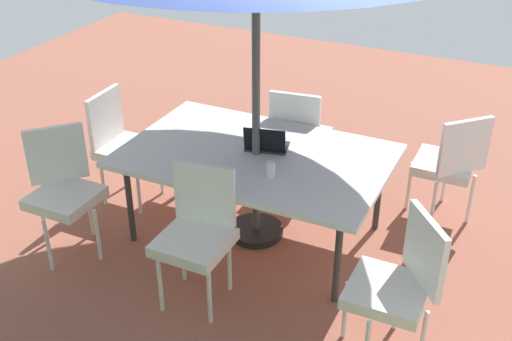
{
  "coord_description": "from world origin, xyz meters",
  "views": [
    {
      "loc": [
        -1.84,
        3.85,
        2.99
      ],
      "look_at": [
        0.0,
        0.0,
        0.59
      ],
      "focal_mm": 44.61,
      "sensor_mm": 36.0,
      "label": 1
    }
  ],
  "objects_px": {
    "dining_table": "(256,159)",
    "chair_east": "(122,142)",
    "chair_north": "(197,230)",
    "chair_northwest": "(398,282)",
    "chair_southwest": "(450,161)",
    "chair_south": "(298,133)",
    "cup": "(271,169)",
    "chair_northeast": "(63,187)",
    "laptop": "(266,144)"
  },
  "relations": [
    {
      "from": "laptop",
      "to": "cup",
      "type": "distance_m",
      "value": 0.4
    },
    {
      "from": "dining_table",
      "to": "chair_southwest",
      "type": "relative_size",
      "value": 2.04
    },
    {
      "from": "chair_east",
      "to": "chair_southwest",
      "type": "height_order",
      "value": "same"
    },
    {
      "from": "cup",
      "to": "chair_northeast",
      "type": "bearing_deg",
      "value": 20.02
    },
    {
      "from": "chair_northeast",
      "to": "chair_east",
      "type": "bearing_deg",
      "value": 45.98
    },
    {
      "from": "chair_northeast",
      "to": "laptop",
      "type": "xyz_separation_m",
      "value": [
        -1.27,
        -0.88,
        0.23
      ]
    },
    {
      "from": "chair_northeast",
      "to": "chair_north",
      "type": "bearing_deg",
      "value": -49.78
    },
    {
      "from": "chair_north",
      "to": "chair_northwest",
      "type": "relative_size",
      "value": 1.0
    },
    {
      "from": "chair_south",
      "to": "cup",
      "type": "relative_size",
      "value": 9.3
    },
    {
      "from": "laptop",
      "to": "cup",
      "type": "height_order",
      "value": "laptop"
    },
    {
      "from": "chair_east",
      "to": "chair_northwest",
      "type": "xyz_separation_m",
      "value": [
        -2.59,
        0.82,
        0.0
      ]
    },
    {
      "from": "chair_southwest",
      "to": "chair_northeast",
      "type": "relative_size",
      "value": 1.0
    },
    {
      "from": "chair_south",
      "to": "laptop",
      "type": "bearing_deg",
      "value": 84.94
    },
    {
      "from": "chair_southwest",
      "to": "cup",
      "type": "distance_m",
      "value": 1.57
    },
    {
      "from": "chair_east",
      "to": "cup",
      "type": "height_order",
      "value": "chair_east"
    },
    {
      "from": "chair_north",
      "to": "laptop",
      "type": "relative_size",
      "value": 2.67
    },
    {
      "from": "chair_northeast",
      "to": "dining_table",
      "type": "bearing_deg",
      "value": -14.41
    },
    {
      "from": "chair_northeast",
      "to": "cup",
      "type": "height_order",
      "value": "chair_northeast"
    },
    {
      "from": "chair_north",
      "to": "chair_northwest",
      "type": "distance_m",
      "value": 1.36
    },
    {
      "from": "cup",
      "to": "chair_north",
      "type": "bearing_deg",
      "value": 65.2
    },
    {
      "from": "chair_northeast",
      "to": "chair_northwest",
      "type": "bearing_deg",
      "value": -47.32
    },
    {
      "from": "chair_south",
      "to": "chair_north",
      "type": "relative_size",
      "value": 1.0
    },
    {
      "from": "dining_table",
      "to": "laptop",
      "type": "distance_m",
      "value": 0.14
    },
    {
      "from": "cup",
      "to": "chair_east",
      "type": "bearing_deg",
      "value": -10.23
    },
    {
      "from": "laptop",
      "to": "chair_north",
      "type": "bearing_deg",
      "value": 72.31
    },
    {
      "from": "chair_south",
      "to": "cup",
      "type": "height_order",
      "value": "chair_south"
    },
    {
      "from": "chair_south",
      "to": "chair_northeast",
      "type": "relative_size",
      "value": 1.0
    },
    {
      "from": "chair_east",
      "to": "chair_north",
      "type": "bearing_deg",
      "value": -127.06
    },
    {
      "from": "chair_east",
      "to": "chair_northeast",
      "type": "distance_m",
      "value": 0.81
    },
    {
      "from": "chair_east",
      "to": "chair_north",
      "type": "distance_m",
      "value": 1.51
    },
    {
      "from": "dining_table",
      "to": "chair_north",
      "type": "relative_size",
      "value": 2.04
    },
    {
      "from": "chair_north",
      "to": "chair_east",
      "type": "bearing_deg",
      "value": 138.77
    },
    {
      "from": "dining_table",
      "to": "chair_southwest",
      "type": "bearing_deg",
      "value": -146.46
    },
    {
      "from": "chair_north",
      "to": "laptop",
      "type": "distance_m",
      "value": 0.97
    },
    {
      "from": "chair_southwest",
      "to": "laptop",
      "type": "xyz_separation_m",
      "value": [
        1.27,
        0.78,
        0.23
      ]
    },
    {
      "from": "chair_south",
      "to": "cup",
      "type": "distance_m",
      "value": 1.12
    },
    {
      "from": "chair_south",
      "to": "chair_northeast",
      "type": "bearing_deg",
      "value": 44.97
    },
    {
      "from": "dining_table",
      "to": "cup",
      "type": "bearing_deg",
      "value": 133.31
    },
    {
      "from": "chair_southwest",
      "to": "chair_south",
      "type": "distance_m",
      "value": 1.3
    },
    {
      "from": "chair_northeast",
      "to": "chair_northwest",
      "type": "xyz_separation_m",
      "value": [
        -2.55,
        0.01,
        0.0
      ]
    },
    {
      "from": "chair_east",
      "to": "laptop",
      "type": "bearing_deg",
      "value": -88.99
    },
    {
      "from": "chair_southwest",
      "to": "chair_north",
      "type": "xyz_separation_m",
      "value": [
        1.35,
        1.71,
        0.0
      ]
    },
    {
      "from": "chair_south",
      "to": "laptop",
      "type": "distance_m",
      "value": 0.77
    },
    {
      "from": "chair_east",
      "to": "dining_table",
      "type": "bearing_deg",
      "value": -93.02
    },
    {
      "from": "chair_east",
      "to": "laptop",
      "type": "xyz_separation_m",
      "value": [
        -1.32,
        -0.07,
        0.23
      ]
    },
    {
      "from": "chair_southwest",
      "to": "chair_south",
      "type": "relative_size",
      "value": 1.0
    },
    {
      "from": "chair_southwest",
      "to": "chair_northwest",
      "type": "bearing_deg",
      "value": 45.02
    },
    {
      "from": "dining_table",
      "to": "chair_east",
      "type": "xyz_separation_m",
      "value": [
        1.27,
        -0.02,
        -0.14
      ]
    },
    {
      "from": "chair_south",
      "to": "cup",
      "type": "xyz_separation_m",
      "value": [
        -0.22,
        1.08,
        0.24
      ]
    },
    {
      "from": "chair_southwest",
      "to": "chair_north",
      "type": "distance_m",
      "value": 2.18
    }
  ]
}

